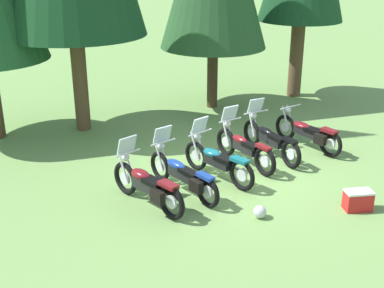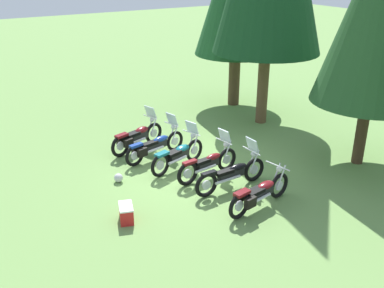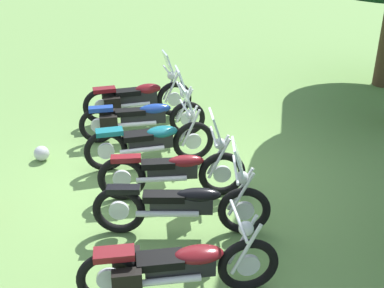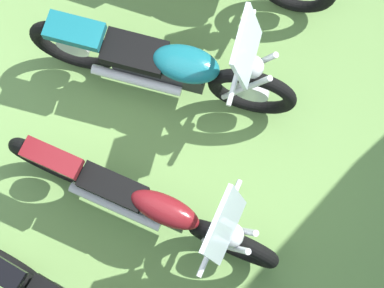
# 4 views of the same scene
# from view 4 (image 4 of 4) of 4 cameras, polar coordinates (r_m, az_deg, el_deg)

# --- Properties ---
(ground_plane) EXTENTS (80.00, 80.00, 0.00)m
(ground_plane) POSITION_cam_4_polar(r_m,az_deg,el_deg) (4.87, -3.57, -0.50)
(ground_plane) COLOR #6B934C
(motorcycle_2) EXTENTS (0.87, 2.16, 1.37)m
(motorcycle_2) POSITION_cam_4_polar(r_m,az_deg,el_deg) (4.58, -2.75, 7.75)
(motorcycle_2) COLOR black
(motorcycle_2) RESTS_ON ground_plane
(motorcycle_3) EXTENTS (0.67, 2.23, 1.37)m
(motorcycle_3) POSITION_cam_4_polar(r_m,az_deg,el_deg) (4.32, -4.73, -5.82)
(motorcycle_3) COLOR black
(motorcycle_3) RESTS_ON ground_plane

